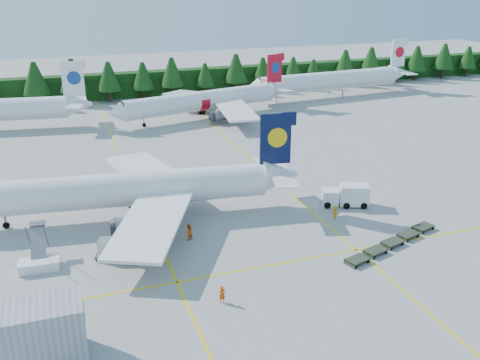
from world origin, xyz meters
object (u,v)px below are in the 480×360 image
object	(u,v)px
airstairs	(39,261)
service_truck	(345,195)
airliner_red	(199,102)
airliner_navy	(115,191)

from	to	relation	value
airstairs	service_truck	distance (m)	37.77
airliner_red	service_truck	distance (m)	50.84
airliner_navy	service_truck	distance (m)	29.24
service_truck	airliner_red	bearing A→B (deg)	117.68
airliner_navy	airstairs	world-z (taller)	airliner_navy
airstairs	service_truck	xyz separation A→B (m)	(37.58, 3.75, 0.63)
airliner_navy	airliner_red	xyz separation A→B (m)	(22.65, 44.74, -0.12)
airliner_navy	airliner_red	size ratio (longest dim) A/B	1.05
airliner_red	service_truck	world-z (taller)	airliner_red
airliner_red	service_truck	size ratio (longest dim) A/B	6.40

